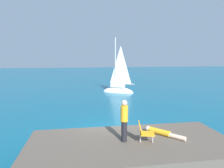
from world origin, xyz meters
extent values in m
plane|color=#0F5675|center=(0.00, 0.00, 0.00)|extent=(160.00, 160.00, 0.00)
cube|color=brown|center=(0.29, -3.09, 0.38)|extent=(8.11, 4.05, 0.76)
cube|color=#4C533B|center=(-1.76, -0.66, 0.00)|extent=(1.38, 1.73, 1.04)
cube|color=#4A4246|center=(1.22, -0.68, 0.00)|extent=(1.51, 1.40, 1.00)
ellipsoid|color=white|center=(3.52, 12.45, 0.00)|extent=(3.75, 2.90, 1.24)
cube|color=white|center=(3.52, 12.45, 0.83)|extent=(1.81, 1.55, 0.41)
cylinder|color=#B7B7BC|center=(3.23, 12.62, 3.45)|extent=(0.14, 0.14, 5.66)
cylinder|color=#B2B2B7|center=(4.21, 12.05, 1.02)|extent=(2.01, 1.24, 0.11)
pyramid|color=white|center=(3.78, 12.30, 3.22)|extent=(1.60, 0.97, 4.30)
cylinder|color=gold|center=(1.65, -2.67, 0.88)|extent=(0.74, 0.86, 0.24)
cylinder|color=beige|center=(2.10, -3.26, 0.85)|extent=(0.57, 0.66, 0.18)
sphere|color=beige|center=(1.31, -2.23, 0.90)|extent=(0.22, 0.22, 0.22)
cylinder|color=black|center=(0.01, -3.04, 1.16)|extent=(0.22, 0.22, 0.80)
cylinder|color=gold|center=(0.01, -3.04, 1.86)|extent=(0.28, 0.28, 0.60)
sphere|color=beige|center=(0.01, -3.04, 2.27)|extent=(0.22, 0.22, 0.22)
cube|color=orange|center=(0.83, -3.33, 1.11)|extent=(0.63, 0.60, 0.04)
cube|color=orange|center=(0.58, -3.26, 1.33)|extent=(0.27, 0.50, 0.45)
cylinder|color=silver|center=(1.03, -3.38, 0.93)|extent=(0.04, 0.04, 0.35)
cylinder|color=silver|center=(0.58, -3.26, 0.93)|extent=(0.04, 0.04, 0.35)
camera|label=1|loc=(-1.99, -10.26, 3.92)|focal=32.62mm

